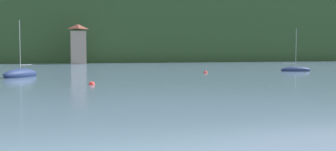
% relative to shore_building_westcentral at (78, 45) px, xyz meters
% --- Properties ---
extents(wooded_hillside, '(352.00, 46.35, 48.38)m').
position_rel_shore_building_westcentral_xyz_m(wooded_hillside, '(8.48, 32.90, 4.21)').
color(wooded_hillside, '#2D4C28').
rests_on(wooded_hillside, ground_plane).
extents(shore_building_westcentral, '(3.73, 3.67, 9.59)m').
position_rel_shore_building_westcentral_xyz_m(shore_building_westcentral, '(0.00, 0.00, 0.00)').
color(shore_building_westcentral, gray).
rests_on(shore_building_westcentral, ground_plane).
extents(sailboat_far_1, '(4.46, 5.20, 6.82)m').
position_rel_shore_building_westcentral_xyz_m(sailboat_far_1, '(-9.68, -48.44, -4.36)').
color(sailboat_far_1, navy).
rests_on(sailboat_far_1, ground_plane).
extents(sailboat_far_3, '(4.67, 2.42, 6.60)m').
position_rel_shore_building_westcentral_xyz_m(sailboat_far_3, '(28.44, -46.20, -4.44)').
color(sailboat_far_3, navy).
rests_on(sailboat_far_3, ground_plane).
extents(mooring_buoy_near, '(0.55, 0.55, 0.55)m').
position_rel_shore_building_westcentral_xyz_m(mooring_buoy_near, '(13.96, -46.39, -4.67)').
color(mooring_buoy_near, red).
rests_on(mooring_buoy_near, ground_plane).
extents(mooring_buoy_far, '(0.55, 0.55, 0.55)m').
position_rel_shore_building_westcentral_xyz_m(mooring_buoy_far, '(-2.95, -61.43, -4.67)').
color(mooring_buoy_far, red).
rests_on(mooring_buoy_far, ground_plane).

